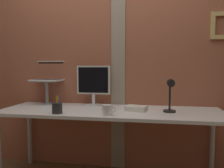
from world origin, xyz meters
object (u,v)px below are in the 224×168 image
at_px(coffee_mug, 107,110).
at_px(laptop, 49,75).
at_px(monitor, 94,82).
at_px(pen_cup, 57,108).
at_px(desk_lamp, 170,92).

bearing_deg(coffee_mug, laptop, 145.17).
bearing_deg(coffee_mug, monitor, 117.18).
bearing_deg(monitor, laptop, 172.68).
bearing_deg(pen_cup, desk_lamp, 10.93).
height_order(desk_lamp, coffee_mug, desk_lamp).
distance_m(pen_cup, coffee_mug, 0.47).
bearing_deg(pen_cup, monitor, 65.29).
relative_size(desk_lamp, coffee_mug, 2.52).
height_order(monitor, pen_cup, monitor).
height_order(pen_cup, coffee_mug, pen_cup).
relative_size(laptop, coffee_mug, 2.68).
bearing_deg(desk_lamp, pen_cup, -169.07).
xyz_separation_m(pen_cup, coffee_mug, (0.47, 0.00, -0.00)).
distance_m(monitor, desk_lamp, 0.85).
relative_size(monitor, pen_cup, 2.60).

